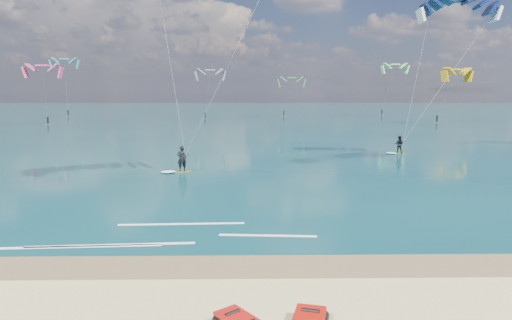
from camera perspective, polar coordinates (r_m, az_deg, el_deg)
The scene contains 7 objects.
ground at distance 53.34m, azimuth -4.83°, elevation 1.95°, with size 320.00×320.00×0.00m, color tan.
wet_sand_strip at distance 17.44m, azimuth -13.24°, elevation -12.77°, with size 320.00×2.40×0.01m, color brown.
sea at distance 117.06m, azimuth -2.71°, elevation 5.71°, with size 320.00×200.00×0.04m, color #0B3740.
kitesurfer_main at distance 32.21m, azimuth -7.36°, elevation 13.74°, with size 11.11×8.93×17.50m.
kitesurfer_far at distance 46.47m, azimuth 20.92°, elevation 10.66°, with size 9.72×4.96×15.66m.
shoreline_foam at distance 20.36m, azimuth -12.98°, elevation -9.46°, with size 13.10×3.63×0.01m.
distant_kites at distance 97.28m, azimuth -1.98°, elevation 8.32°, with size 85.78×30.87×13.18m.
Camera 1 is at (3.65, -12.83, 6.35)m, focal length 32.00 mm.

